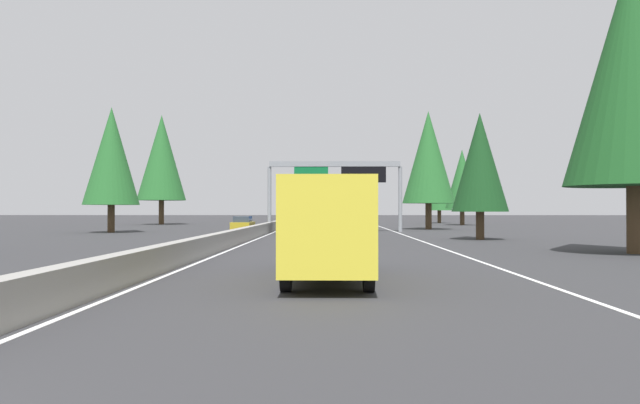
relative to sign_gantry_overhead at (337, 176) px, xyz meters
name	(u,v)px	position (x,y,z in m)	size (l,w,h in m)	color
ground_plane	(280,229)	(8.01, 6.03, -5.29)	(320.00, 320.00, 0.00)	#2D2D30
median_barrier	(290,221)	(28.01, 6.33, -4.84)	(180.00, 0.56, 0.90)	gray
shoulder_stripe_right	(380,226)	(18.01, -5.49, -5.28)	(160.00, 0.16, 0.01)	silver
shoulder_stripe_median	(289,226)	(18.01, 5.78, -5.28)	(160.00, 0.16, 0.01)	silver
sign_gantry_overhead	(337,176)	(0.00, 0.00, 0.00)	(0.50, 12.68, 6.64)	gray
box_truck_mid_right	(328,226)	(-38.70, 0.63, -3.68)	(8.50, 2.40, 2.95)	gold
sedan_mid_left	(331,233)	(-20.06, 0.54, -4.60)	(4.40, 1.80, 1.47)	red
sedan_mid_center	(290,225)	(-1.38, 4.32, -4.60)	(4.40, 1.80, 1.47)	black
bus_far_center	(306,212)	(29.26, 4.07, -3.57)	(11.50, 2.55, 3.10)	#1E4793
oncoming_near	(243,224)	(0.81, 8.96, -4.60)	(4.40, 1.80, 1.47)	#AD931E
conifer_right_foreground	(634,67)	(-27.70, -13.99, 3.66)	(6.47, 6.47, 14.71)	#4C3823
conifer_right_near	(480,162)	(-14.31, -9.93, 0.12)	(3.92, 3.92, 8.91)	#4C3823
conifer_right_mid	(428,157)	(7.47, -9.83, 2.36)	(5.54, 5.54, 12.58)	#4C3823
conifer_right_far	(462,179)	(25.01, -17.19, 0.91)	(4.49, 4.49, 10.20)	#4C3823
conifer_right_distant	(439,188)	(37.13, -16.28, 0.15)	(3.94, 3.94, 8.96)	#4C3823
conifer_left_near	(111,156)	(-1.77, 20.71, 1.72)	(5.07, 5.07, 11.53)	#4C3823
conifer_left_mid	(162,158)	(27.94, 24.45, 4.13)	(6.81, 6.81, 15.47)	#4C3823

